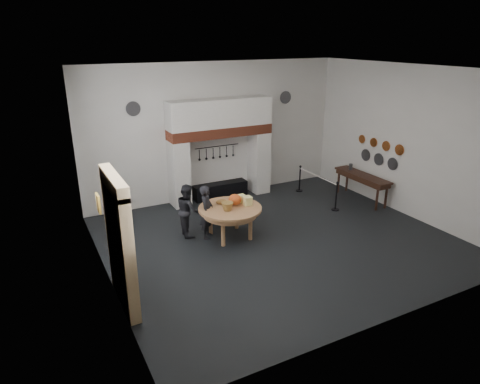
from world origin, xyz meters
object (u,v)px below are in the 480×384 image
side_table (362,175)px  barrier_post_near (336,197)px  barrier_post_far (300,179)px  visitor_near (207,212)px  visitor_far (188,210)px  work_table (230,209)px  iron_range (220,190)px

side_table → barrier_post_near: 1.44m
barrier_post_near → barrier_post_far: size_ratio=1.00×
barrier_post_far → barrier_post_near: bearing=-90.0°
visitor_near → visitor_far: size_ratio=1.02×
work_table → barrier_post_far: bearing=29.6°
work_table → iron_range: bearing=70.0°
visitor_near → barrier_post_far: bearing=-32.2°
visitor_far → side_table: bearing=-86.3°
iron_range → visitor_far: 3.10m
side_table → visitor_near: bearing=-177.6°
visitor_near → barrier_post_near: size_ratio=1.67×
iron_range → barrier_post_far: 2.88m
iron_range → side_table: size_ratio=0.86×
work_table → side_table: side_table is taller
side_table → barrier_post_far: same height
barrier_post_far → work_table: bearing=-150.4°
side_table → work_table: bearing=-174.4°
work_table → visitor_far: size_ratio=1.17×
iron_range → barrier_post_near: bearing=-45.0°
work_table → barrier_post_far: (3.84, 2.18, -0.39)m
barrier_post_near → visitor_near: bearing=178.8°
visitor_far → work_table: bearing=-119.5°
visitor_far → visitor_near: bearing=-129.8°
visitor_near → side_table: size_ratio=0.68×
iron_range → work_table: bearing=-110.0°
barrier_post_near → visitor_far: bearing=174.1°
iron_range → visitor_far: visitor_far is taller
visitor_far → iron_range: bearing=-36.7°
visitor_near → barrier_post_far: size_ratio=1.67×
work_table → barrier_post_far: size_ratio=1.92×
side_table → visitor_far: bearing=178.5°
visitor_far → barrier_post_near: visitor_far is taller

